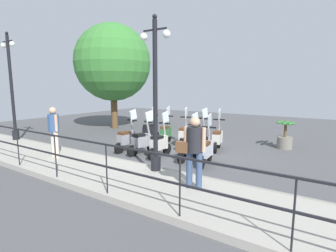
{
  "coord_description": "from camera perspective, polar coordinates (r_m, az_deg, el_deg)",
  "views": [
    {
      "loc": [
        -7.86,
        -4.85,
        2.39
      ],
      "look_at": [
        0.2,
        0.5,
        0.9
      ],
      "focal_mm": 28.0,
      "sensor_mm": 36.0,
      "label": 1
    }
  ],
  "objects": [
    {
      "name": "scooter_near_1",
      "position": [
        8.43,
        4.62,
        -4.36
      ],
      "size": [
        1.23,
        0.44,
        1.54
      ],
      "rotation": [
        0.0,
        0.0,
        -0.1
      ],
      "color": "black",
      "rests_on": "ground_plane"
    },
    {
      "name": "scooter_far_3",
      "position": [
        10.84,
        -0.46,
        -1.37
      ],
      "size": [
        1.21,
        0.52,
        1.54
      ],
      "rotation": [
        0.0,
        0.0,
        0.26
      ],
      "color": "black",
      "rests_on": "ground_plane"
    },
    {
      "name": "pedestrian_distant",
      "position": [
        8.93,
        -23.61,
        -0.42
      ],
      "size": [
        0.38,
        0.48,
        1.59
      ],
      "rotation": [
        0.0,
        0.0,
        2.95
      ],
      "color": "beige",
      "rests_on": "promenade_walkway"
    },
    {
      "name": "lamp_post_near",
      "position": [
        6.8,
        -2.78,
        4.64
      ],
      "size": [
        0.26,
        0.9,
        3.99
      ],
      "color": "black",
      "rests_on": "promenade_walkway"
    },
    {
      "name": "scooter_near_4",
      "position": [
        9.68,
        -8.88,
        -2.72
      ],
      "size": [
        1.23,
        0.44,
        1.54
      ],
      "rotation": [
        0.0,
        0.0,
        -0.05
      ],
      "color": "black",
      "rests_on": "ground_plane"
    },
    {
      "name": "scooter_near_0",
      "position": [
        8.0,
        8.28,
        -5.14
      ],
      "size": [
        1.23,
        0.46,
        1.54
      ],
      "rotation": [
        0.0,
        0.0,
        0.16
      ],
      "color": "black",
      "rests_on": "ground_plane"
    },
    {
      "name": "scooter_far_0",
      "position": [
        9.86,
        10.72,
        -2.55
      ],
      "size": [
        1.21,
        0.51,
        1.54
      ],
      "rotation": [
        0.0,
        0.0,
        0.24
      ],
      "color": "black",
      "rests_on": "ground_plane"
    },
    {
      "name": "scooter_far_2",
      "position": [
        10.48,
        3.52,
        -1.74
      ],
      "size": [
        1.2,
        0.54,
        1.54
      ],
      "rotation": [
        0.0,
        0.0,
        0.29
      ],
      "color": "black",
      "rests_on": "ground_plane"
    },
    {
      "name": "pedestrian_with_bag",
      "position": [
        5.7,
        5.57,
        -4.6
      ],
      "size": [
        0.38,
        0.64,
        1.59
      ],
      "rotation": [
        0.0,
        0.0,
        0.19
      ],
      "color": "#384C70",
      "rests_on": "promenade_walkway"
    },
    {
      "name": "potted_palm",
      "position": [
        10.99,
        24.09,
        -2.21
      ],
      "size": [
        1.06,
        0.66,
        1.05
      ],
      "color": "slate",
      "rests_on": "ground_plane"
    },
    {
      "name": "scooter_near_3",
      "position": [
        9.17,
        -5.65,
        -3.29
      ],
      "size": [
        1.21,
        0.53,
        1.54
      ],
      "rotation": [
        0.0,
        0.0,
        -0.28
      ],
      "color": "black",
      "rests_on": "ground_plane"
    },
    {
      "name": "fence_railing",
      "position": [
        6.26,
        -18.9,
        -5.42
      ],
      "size": [
        0.04,
        16.03,
        1.07
      ],
      "color": "black",
      "rests_on": "promenade_walkway"
    },
    {
      "name": "tree_large",
      "position": [
        15.08,
        -11.94,
        13.29
      ],
      "size": [
        4.18,
        4.18,
        5.73
      ],
      "color": "brown",
      "rests_on": "ground_plane"
    },
    {
      "name": "promenade_walkway",
      "position": [
        7.15,
        -11.81,
        -10.35
      ],
      "size": [
        2.2,
        20.0,
        0.15
      ],
      "color": "#A39E93",
      "rests_on": "ground_plane"
    },
    {
      "name": "ground_plane",
      "position": [
        9.54,
        1.85,
        -5.76
      ],
      "size": [
        28.0,
        28.0,
        0.0
      ],
      "primitive_type": "plane",
      "color": "#4C4C4F"
    },
    {
      "name": "lamp_post_far",
      "position": [
        12.56,
        -30.82,
        6.15
      ],
      "size": [
        0.26,
        0.9,
        4.37
      ],
      "color": "black",
      "rests_on": "promenade_walkway"
    },
    {
      "name": "scooter_near_2",
      "position": [
        8.78,
        -1.81,
        -3.8
      ],
      "size": [
        1.23,
        0.44,
        1.54
      ],
      "rotation": [
        0.0,
        0.0,
        -0.02
      ],
      "color": "black",
      "rests_on": "ground_plane"
    },
    {
      "name": "scooter_far_4",
      "position": [
        11.31,
        -3.9,
        -0.97
      ],
      "size": [
        1.23,
        0.44,
        1.54
      ],
      "rotation": [
        0.0,
        0.0,
        0.02
      ],
      "color": "black",
      "rests_on": "ground_plane"
    },
    {
      "name": "scooter_far_1",
      "position": [
        10.17,
        6.78,
        -2.12
      ],
      "size": [
        1.22,
        0.5,
        1.54
      ],
      "rotation": [
        0.0,
        0.0,
        -0.21
      ],
      "color": "black",
      "rests_on": "ground_plane"
    }
  ]
}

